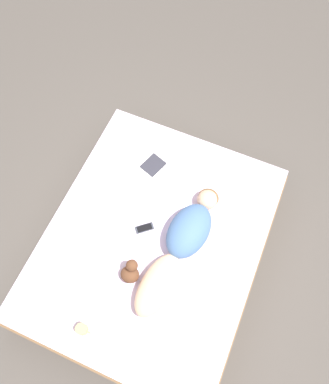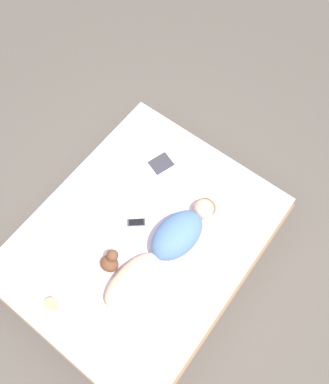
% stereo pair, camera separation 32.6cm
% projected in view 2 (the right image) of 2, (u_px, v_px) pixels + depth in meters
% --- Properties ---
extents(ground_plane, '(12.00, 12.00, 0.00)m').
position_uv_depth(ground_plane, '(144.00, 249.00, 3.57)').
color(ground_plane, '#4C4742').
extents(bed, '(1.81, 2.22, 0.45)m').
position_uv_depth(bed, '(143.00, 243.00, 3.37)').
color(bed, brown).
rests_on(bed, ground_plane).
extents(person, '(0.41, 1.23, 0.23)m').
position_uv_depth(person, '(165.00, 247.00, 3.01)').
color(person, '#DBB28E').
rests_on(person, bed).
extents(open_magazine, '(0.58, 0.43, 0.01)m').
position_uv_depth(open_magazine, '(154.00, 154.00, 3.48)').
color(open_magazine, white).
rests_on(open_magazine, bed).
extents(coffee_mug, '(0.12, 0.09, 0.09)m').
position_uv_depth(coffee_mug, '(51.00, 304.00, 2.88)').
color(coffee_mug, tan).
rests_on(coffee_mug, bed).
extents(cell_phone, '(0.16, 0.15, 0.01)m').
position_uv_depth(cell_phone, '(136.00, 222.00, 3.20)').
color(cell_phone, '#333842').
rests_on(cell_phone, bed).
extents(plush_toy, '(0.15, 0.17, 0.21)m').
position_uv_depth(plush_toy, '(110.00, 262.00, 2.98)').
color(plush_toy, brown).
rests_on(plush_toy, bed).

